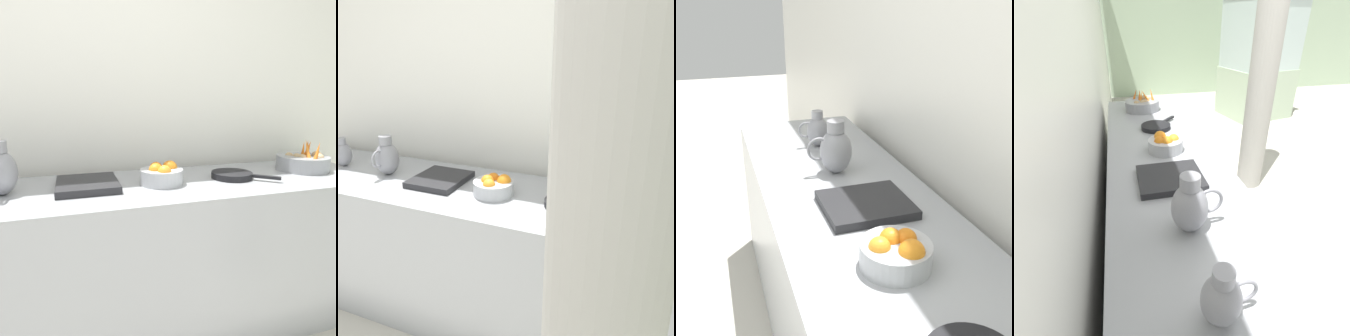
{
  "view_description": "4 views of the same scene",
  "coord_description": "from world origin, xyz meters",
  "views": [
    {
      "loc": [
        0.03,
        -0.42,
        1.28
      ],
      "look_at": [
        -1.41,
        0.04,
        0.96
      ],
      "focal_mm": 32.67,
      "sensor_mm": 36.0,
      "label": 1
    },
    {
      "loc": [
        0.28,
        0.83,
        1.7
      ],
      "look_at": [
        -1.47,
        0.09,
        1.03
      ],
      "focal_mm": 39.81,
      "sensor_mm": 36.0,
      "label": 2
    },
    {
      "loc": [
        -0.98,
        1.01,
        1.65
      ],
      "look_at": [
        -1.43,
        -0.4,
        1.03
      ],
      "focal_mm": 44.72,
      "sensor_mm": 36.0,
      "label": 3
    },
    {
      "loc": [
        -1.72,
        -1.55,
        1.61
      ],
      "look_at": [
        -1.44,
        -0.37,
        0.94
      ],
      "focal_mm": 28.33,
      "sensor_mm": 36.0,
      "label": 4
    }
  ],
  "objects": [
    {
      "name": "metal_pitcher_tall",
      "position": [
        -1.5,
        -0.74,
        0.97
      ],
      "size": [
        0.21,
        0.15,
        0.25
      ],
      "color": "gray",
      "rests_on": "prep_counter"
    },
    {
      "name": "counter_sink_basin",
      "position": [
        -1.51,
        -0.36,
        0.88
      ],
      "size": [
        0.34,
        0.3,
        0.04
      ],
      "primitive_type": "cube",
      "color": "#232326",
      "rests_on": "prep_counter"
    },
    {
      "name": "metal_pitcher_short",
      "position": [
        -1.51,
        -1.13,
        0.95
      ],
      "size": [
        0.17,
        0.12,
        0.2
      ],
      "color": "gray",
      "rests_on": "prep_counter"
    },
    {
      "name": "orange_bowl",
      "position": [
        -1.46,
        0.02,
        0.91
      ],
      "size": [
        0.23,
        0.23,
        0.12
      ],
      "color": "#ADAFB5",
      "rests_on": "prep_counter"
    },
    {
      "name": "prep_counter",
      "position": [
        -1.49,
        -0.15,
        0.43
      ],
      "size": [
        0.71,
        3.0,
        0.86
      ],
      "primitive_type": "cube",
      "color": "#9EA0A5",
      "rests_on": "ground_plane"
    }
  ]
}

